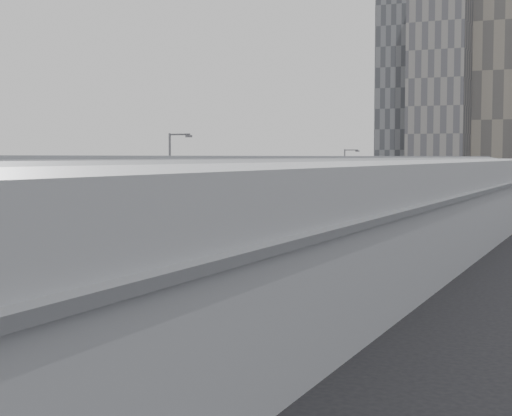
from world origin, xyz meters
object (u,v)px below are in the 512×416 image
Objects in this scene: street_lamp_near at (172,182)px; suv at (426,192)px; shipping_container at (391,193)px; bus_1 at (45,269)px; street_lamp_far at (346,175)px; bus_5 at (371,206)px; bus_4 at (336,212)px; bus_6 at (404,200)px; bus_3 at (265,224)px; bus_2 at (175,247)px.

street_lamp_near is 90.04m from suv.
bus_1 is at bearing -88.79° from shipping_container.
street_lamp_near reaches higher than street_lamp_far.
shipping_container is at bearing -87.22° from suv.
bus_1 is 23.29m from street_lamp_near.
suv is (-5.75, 55.35, -0.80)m from bus_5.
street_lamp_far reaches higher than bus_1.
street_lamp_far is (-6.83, 24.10, 3.04)m from bus_4.
suv is at bearing 83.98° from shipping_container.
street_lamp_far is 1.56× the size of suv.
bus_5 is at bearing -92.38° from bus_6.
bus_6 is 42.36m from suv.
shipping_container is 1.15× the size of suv.
street_lamp_near is 1.11× the size of street_lamp_far.
bus_6 is (0.88, 43.02, -0.20)m from bus_3.
bus_1 is 11.78m from bus_2.
bus_4 is 1.12× the size of bus_6.
street_lamp_near reaches higher than bus_6.
bus_1 is at bearing -75.20° from street_lamp_near.
bus_4 reaches higher than shipping_container.
street_lamp_far is at bearing 90.27° from street_lamp_near.
bus_5 reaches higher than bus_2.
bus_2 is 0.91× the size of bus_4.
bus_1 is 1.49× the size of street_lamp_near.
suv is at bearing 89.81° from street_lamp_near.
suv is (1.11, 20.77, -0.71)m from shipping_container.
street_lamp_near is at bearing -84.36° from suv.
street_lamp_far reaches higher than bus_6.
bus_3 reaches higher than suv.
bus_1 is 1.08× the size of bus_5.
street_lamp_far is (-0.21, 44.41, -0.44)m from street_lamp_near.
street_lamp_near is (-6.57, -48.04, 3.66)m from bus_6.
street_lamp_far is (-6.57, 54.89, 3.22)m from bus_2.
suv is (-6.33, 69.61, -0.97)m from bus_4.
bus_3 is 29.56m from bus_5.
suv is (-5.40, 84.91, -0.99)m from bus_3.
suv is at bearing 95.31° from bus_5.
bus_2 reaches higher than suv.
bus_4 is 1.11× the size of bus_5.
bus_3 is (-0.67, 15.49, 0.20)m from bus_2.
suv is at bearing 98.34° from bus_2.
bus_3 is 8.34m from street_lamp_near.
bus_3 is 2.33× the size of shipping_container.
bus_6 is 22.37m from shipping_container.
street_lamp_near reaches higher than suv.
bus_5 is 35.25m from shipping_container.
bus_3 is 64.47m from shipping_container.
street_lamp_near reaches higher than shipping_container.
bus_6 is (0.70, 70.29, -0.12)m from bus_1.
street_lamp_near is at bearing 110.68° from bus_1.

